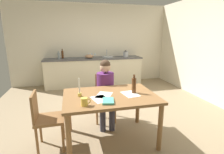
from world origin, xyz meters
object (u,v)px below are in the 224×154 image
Objects in this scene: stovetop_kettle at (126,54)px; candlestick at (80,91)px; mixing_bowl at (89,56)px; wine_glass_back_left at (89,54)px; sink_unit at (108,57)px; wine_bottle_on_table at (134,85)px; coffee_mug at (85,102)px; bottle_vinegar at (63,54)px; chair_side_empty at (45,118)px; wine_glass_near_sink at (95,54)px; wine_glass_by_kettle at (92,54)px; chair_at_table at (105,95)px; book_magazine at (108,101)px; bottle_oil at (59,56)px; dining_table at (110,101)px; person_seated at (106,88)px.

candlestick is at bearing -119.08° from stovetop_kettle.
wine_glass_back_left is (0.01, 0.22, 0.05)m from mixing_bowl.
stovetop_kettle is at bearing -0.39° from sink_unit.
wine_bottle_on_table is at bearing -3.17° from candlestick.
wine_glass_back_left reaches higher than mixing_bowl.
coffee_mug is at bearing -158.06° from wine_bottle_on_table.
bottle_vinegar is at bearing 95.95° from candlestick.
wine_glass_back_left is (1.00, 3.26, 0.52)m from chair_side_empty.
mixing_bowl is 0.31m from wine_glass_near_sink.
chair_at_table is at bearing -91.71° from wine_glass_by_kettle.
chair_side_empty is at bearing 174.22° from book_magazine.
sink_unit is 1.43m from bottle_vinegar.
bottle_oil is at bearing -128.33° from bottle_vinegar.
wine_glass_by_kettle is 1.00× the size of wine_glass_back_left.
stovetop_kettle is (0.61, -0.00, 0.08)m from sink_unit.
mixing_bowl is 1.20× the size of stovetop_kettle.
sink_unit is at bearing -13.62° from wine_glass_back_left.
sink_unit is at bearing 6.68° from mixing_bowl.
wine_glass_back_left is at bearing 72.99° from chair_side_empty.
dining_table is 0.74m from chair_at_table.
stovetop_kettle is at bearing -2.71° from bottle_vinegar.
chair_side_empty is 3.51m from wine_glass_near_sink.
bottle_oil reaches higher than dining_table.
candlestick is 1.19× the size of book_magazine.
person_seated is at bearing -72.63° from bottle_vinegar.
mixing_bowl is at bearing 89.34° from dining_table.
mixing_bowl is at bearing 82.51° from coffee_mug.
book_magazine is 3.55m from wine_glass_back_left.
coffee_mug is 0.33m from book_magazine.
candlestick is (-0.51, -0.67, 0.33)m from chair_at_table.
mixing_bowl is 1.71× the size of wine_glass_by_kettle.
chair_side_empty is at bearing -150.84° from person_seated.
dining_table is at bearing -111.98° from stovetop_kettle.
stovetop_kettle is (0.88, 3.12, 0.12)m from wine_bottle_on_table.
dining_table is at bearing -95.15° from chair_at_table.
wine_glass_back_left reaches higher than candlestick.
wine_glass_near_sink is (1.20, 3.26, 0.52)m from chair_side_empty.
book_magazine is 3.32m from mixing_bowl.
dining_table is 8.95× the size of wine_glass_back_left.
dining_table is 0.44m from wine_bottle_on_table.
book_magazine is at bearing -17.66° from chair_side_empty.
mixing_bowl is 1.71× the size of wine_glass_near_sink.
bottle_oil is at bearing 88.77° from chair_side_empty.
stovetop_kettle reaches higher than chair_at_table.
chair_at_table is 3.00× the size of wine_bottle_on_table.
person_seated is 0.85m from book_magazine.
chair_side_empty is at bearing -125.43° from stovetop_kettle.
book_magazine is 0.55m from wine_bottle_on_table.
chair_at_table is 3.20× the size of candlestick.
wine_glass_near_sink is (-0.13, 3.27, 0.13)m from wine_bottle_on_table.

